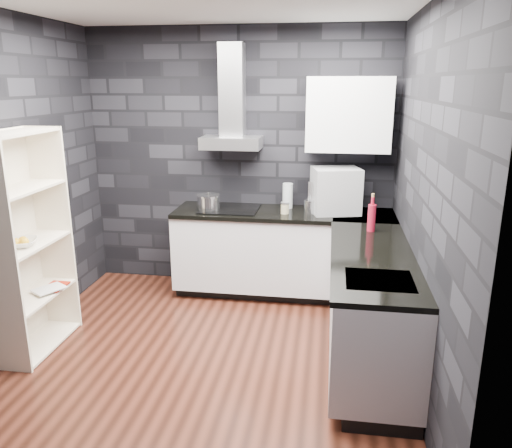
% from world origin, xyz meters
% --- Properties ---
extents(ground, '(3.20, 3.20, 0.00)m').
position_xyz_m(ground, '(0.00, 0.00, 0.00)').
color(ground, '#471F15').
extents(wall_back, '(3.20, 0.05, 2.70)m').
position_xyz_m(wall_back, '(0.00, 1.62, 1.35)').
color(wall_back, black).
rests_on(wall_back, ground).
extents(wall_front, '(3.20, 0.05, 2.70)m').
position_xyz_m(wall_front, '(0.00, -1.62, 1.35)').
color(wall_front, black).
rests_on(wall_front, ground).
extents(wall_left, '(0.05, 3.20, 2.70)m').
position_xyz_m(wall_left, '(-1.62, 0.00, 1.35)').
color(wall_left, black).
rests_on(wall_left, ground).
extents(wall_right, '(0.05, 3.20, 2.70)m').
position_xyz_m(wall_right, '(1.62, 0.00, 1.35)').
color(wall_right, black).
rests_on(wall_right, ground).
extents(toekick_back, '(2.18, 0.50, 0.10)m').
position_xyz_m(toekick_back, '(0.50, 1.34, 0.05)').
color(toekick_back, black).
rests_on(toekick_back, ground).
extents(toekick_right, '(0.50, 1.78, 0.10)m').
position_xyz_m(toekick_right, '(1.34, 0.10, 0.05)').
color(toekick_right, black).
rests_on(toekick_right, ground).
extents(counter_back_cab, '(2.20, 0.60, 0.76)m').
position_xyz_m(counter_back_cab, '(0.50, 1.30, 0.48)').
color(counter_back_cab, silver).
rests_on(counter_back_cab, ground).
extents(counter_right_cab, '(0.60, 1.80, 0.76)m').
position_xyz_m(counter_right_cab, '(1.30, 0.10, 0.48)').
color(counter_right_cab, silver).
rests_on(counter_right_cab, ground).
extents(counter_back_top, '(2.20, 0.62, 0.04)m').
position_xyz_m(counter_back_top, '(0.50, 1.29, 0.88)').
color(counter_back_top, black).
rests_on(counter_back_top, counter_back_cab).
extents(counter_right_top, '(0.62, 1.80, 0.04)m').
position_xyz_m(counter_right_top, '(1.29, 0.10, 0.88)').
color(counter_right_top, black).
rests_on(counter_right_top, counter_right_cab).
extents(counter_corner_top, '(0.62, 0.62, 0.04)m').
position_xyz_m(counter_corner_top, '(1.30, 1.30, 0.88)').
color(counter_corner_top, black).
rests_on(counter_corner_top, counter_right_cab).
extents(hood_body, '(0.60, 0.34, 0.12)m').
position_xyz_m(hood_body, '(-0.05, 1.43, 1.56)').
color(hood_body, '#B9B9BE').
rests_on(hood_body, wall_back).
extents(hood_chimney, '(0.24, 0.20, 0.90)m').
position_xyz_m(hood_chimney, '(-0.05, 1.50, 2.07)').
color(hood_chimney, '#B9B9BE').
rests_on(hood_chimney, hood_body).
extents(upper_cabinet, '(0.80, 0.35, 0.70)m').
position_xyz_m(upper_cabinet, '(1.10, 1.43, 1.85)').
color(upper_cabinet, white).
rests_on(upper_cabinet, wall_back).
extents(cooktop, '(0.58, 0.50, 0.01)m').
position_xyz_m(cooktop, '(-0.05, 1.30, 0.91)').
color(cooktop, black).
rests_on(cooktop, counter_back_top).
extents(sink_rim, '(0.44, 0.40, 0.01)m').
position_xyz_m(sink_rim, '(1.30, -0.40, 0.89)').
color(sink_rim, '#B9B9BE').
rests_on(sink_rim, counter_right_top).
extents(pot, '(0.25, 0.25, 0.13)m').
position_xyz_m(pot, '(-0.25, 1.23, 0.98)').
color(pot, '#B1B2B6').
rests_on(pot, cooktop).
extents(glass_vase, '(0.13, 0.13, 0.26)m').
position_xyz_m(glass_vase, '(0.53, 1.45, 1.03)').
color(glass_vase, silver).
rests_on(glass_vase, counter_back_top).
extents(storage_jar, '(0.10, 0.10, 0.10)m').
position_xyz_m(storage_jar, '(0.52, 1.22, 0.95)').
color(storage_jar, tan).
rests_on(storage_jar, counter_back_top).
extents(utensil_crock, '(0.11, 0.11, 0.14)m').
position_xyz_m(utensil_crock, '(0.76, 1.24, 0.97)').
color(utensil_crock, '#B1B2B6').
rests_on(utensil_crock, counter_back_top).
extents(appliance_garage, '(0.52, 0.45, 0.45)m').
position_xyz_m(appliance_garage, '(1.01, 1.32, 1.12)').
color(appliance_garage, '#A0A3A7').
rests_on(appliance_garage, counter_back_top).
extents(red_bottle, '(0.09, 0.09, 0.23)m').
position_xyz_m(red_bottle, '(1.32, 0.73, 1.02)').
color(red_bottle, maroon).
rests_on(red_bottle, counter_right_top).
extents(bookshelf, '(0.47, 0.85, 1.80)m').
position_xyz_m(bookshelf, '(-1.42, -0.07, 0.90)').
color(bookshelf, '#F0E3C9').
rests_on(bookshelf, ground).
extents(fruit_bowl, '(0.30, 0.30, 0.06)m').
position_xyz_m(fruit_bowl, '(-1.42, -0.15, 0.94)').
color(fruit_bowl, silver).
rests_on(fruit_bowl, bookshelf).
extents(book_red, '(0.17, 0.02, 0.23)m').
position_xyz_m(book_red, '(-1.41, 0.10, 0.57)').
color(book_red, maroon).
rests_on(book_red, bookshelf).
extents(book_second, '(0.16, 0.11, 0.24)m').
position_xyz_m(book_second, '(-1.41, 0.06, 0.59)').
color(book_second, '#B2B2B2').
rests_on(book_second, bookshelf).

